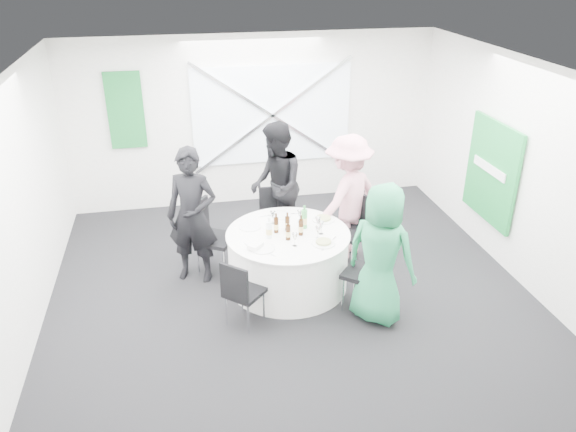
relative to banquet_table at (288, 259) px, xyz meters
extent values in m
plane|color=black|center=(0.00, -0.20, -0.38)|extent=(6.00, 6.00, 0.00)
plane|color=white|center=(0.00, -0.20, 2.42)|extent=(6.00, 6.00, 0.00)
plane|color=silver|center=(0.00, 2.80, 1.02)|extent=(6.00, 0.00, 6.00)
plane|color=silver|center=(0.00, -3.20, 1.02)|extent=(6.00, 0.00, 6.00)
plane|color=silver|center=(-3.00, -0.20, 1.02)|extent=(0.00, 6.00, 6.00)
plane|color=silver|center=(3.00, -0.20, 1.02)|extent=(0.00, 6.00, 6.00)
cube|color=white|center=(0.30, 2.76, 1.12)|extent=(2.60, 0.03, 1.60)
cube|color=silver|center=(0.30, 2.72, 1.12)|extent=(2.63, 0.05, 1.84)
cube|color=silver|center=(0.30, 2.72, 1.12)|extent=(2.63, 0.05, 1.84)
cube|color=#135F23|center=(-2.00, 2.75, 1.32)|extent=(0.55, 0.04, 1.20)
cube|color=#188737|center=(2.94, 0.40, 0.82)|extent=(0.05, 1.20, 1.40)
cylinder|color=white|center=(0.00, 0.00, -0.01)|extent=(1.52, 1.52, 0.74)
cylinder|color=white|center=(0.00, 0.00, 0.37)|extent=(1.56, 1.56, 0.02)
cube|color=black|center=(0.01, 1.02, 0.05)|extent=(0.41, 0.41, 0.05)
cube|color=black|center=(0.02, 1.21, 0.29)|extent=(0.38, 0.04, 0.43)
cylinder|color=silver|center=(0.18, 1.18, -0.17)|extent=(0.02, 0.02, 0.41)
cylinder|color=silver|center=(-0.15, 1.19, -0.17)|extent=(0.02, 0.02, 0.41)
cylinder|color=silver|center=(0.17, 0.86, -0.17)|extent=(0.02, 0.02, 0.41)
cylinder|color=silver|center=(-0.15, 0.86, -0.17)|extent=(0.02, 0.02, 0.41)
cube|color=black|center=(-0.87, 0.52, 0.11)|extent=(0.63, 0.63, 0.05)
cube|color=black|center=(-1.05, 0.64, 0.39)|extent=(0.26, 0.40, 0.49)
cylinder|color=silver|center=(-0.93, 0.78, -0.14)|extent=(0.02, 0.02, 0.47)
cylinder|color=silver|center=(-1.12, 0.46, -0.14)|extent=(0.02, 0.02, 0.47)
cylinder|color=silver|center=(-0.61, 0.59, -0.14)|extent=(0.02, 0.02, 0.47)
cylinder|color=silver|center=(-0.80, 0.27, -0.14)|extent=(0.02, 0.02, 0.47)
cube|color=black|center=(1.01, 0.38, 0.08)|extent=(0.55, 0.55, 0.05)
cube|color=black|center=(1.21, 0.45, 0.34)|extent=(0.18, 0.40, 0.46)
cylinder|color=silver|center=(1.24, 0.28, -0.16)|extent=(0.02, 0.02, 0.44)
cylinder|color=silver|center=(1.12, 0.61, -0.16)|extent=(0.02, 0.02, 0.44)
cylinder|color=silver|center=(0.91, 0.16, -0.16)|extent=(0.02, 0.02, 0.44)
cylinder|color=silver|center=(0.79, 0.48, -0.16)|extent=(0.02, 0.02, 0.44)
cube|color=black|center=(0.79, -0.68, 0.11)|extent=(0.64, 0.64, 0.05)
cube|color=black|center=(0.95, -0.82, 0.38)|extent=(0.32, 0.36, 0.49)
cylinder|color=silver|center=(0.81, -0.94, -0.15)|extent=(0.02, 0.02, 0.47)
cylinder|color=silver|center=(1.05, -0.66, -0.15)|extent=(0.02, 0.02, 0.47)
cylinder|color=silver|center=(0.53, -0.70, -0.15)|extent=(0.02, 0.02, 0.47)
cylinder|color=silver|center=(0.77, -0.42, -0.15)|extent=(0.02, 0.02, 0.47)
cube|color=black|center=(-0.65, -0.69, 0.04)|extent=(0.55, 0.55, 0.05)
cube|color=black|center=(-0.78, -0.82, 0.27)|extent=(0.29, 0.28, 0.42)
cylinder|color=silver|center=(-0.87, -0.70, -0.18)|extent=(0.02, 0.02, 0.40)
cylinder|color=silver|center=(-0.64, -0.91, -0.18)|extent=(0.02, 0.02, 0.40)
cylinder|color=silver|center=(-0.66, -0.47, -0.18)|extent=(0.02, 0.02, 0.40)
cylinder|color=silver|center=(-0.43, -0.68, -0.18)|extent=(0.02, 0.02, 0.40)
imported|color=black|center=(-1.15, 0.44, 0.52)|extent=(0.77, 0.64, 1.81)
imported|color=black|center=(0.06, 1.15, 0.54)|extent=(0.54, 0.92, 1.84)
imported|color=pink|center=(0.97, 0.65, 0.50)|extent=(1.24, 1.08, 1.77)
imported|color=#268C57|center=(0.89, -0.89, 0.47)|extent=(0.97, 0.97, 1.70)
cylinder|color=white|center=(0.01, 0.52, 0.39)|extent=(0.28, 0.28, 0.01)
cylinder|color=white|center=(-0.44, 0.26, 0.39)|extent=(0.28, 0.28, 0.01)
cylinder|color=white|center=(0.53, 0.28, 0.39)|extent=(0.30, 0.30, 0.01)
cylinder|color=#8BA358|center=(0.53, 0.28, 0.41)|extent=(0.19, 0.19, 0.02)
cylinder|color=white|center=(0.37, -0.35, 0.39)|extent=(0.29, 0.29, 0.01)
cylinder|color=#8BA358|center=(0.37, -0.35, 0.41)|extent=(0.19, 0.19, 0.02)
cylinder|color=white|center=(-0.37, -0.33, 0.39)|extent=(0.29, 0.29, 0.01)
cube|color=white|center=(-0.46, -0.30, 0.42)|extent=(0.21, 0.22, 0.05)
cylinder|color=#3B1E0A|center=(-0.14, 0.05, 0.48)|extent=(0.06, 0.06, 0.20)
cylinder|color=#3B1E0A|center=(-0.14, 0.05, 0.61)|extent=(0.02, 0.02, 0.06)
cylinder|color=#DAC073|center=(-0.14, 0.05, 0.46)|extent=(0.06, 0.06, 0.07)
cylinder|color=#3B1E0A|center=(0.01, 0.08, 0.47)|extent=(0.06, 0.06, 0.19)
cylinder|color=#3B1E0A|center=(0.01, 0.08, 0.60)|extent=(0.02, 0.02, 0.06)
cylinder|color=#DAC073|center=(0.01, 0.08, 0.45)|extent=(0.06, 0.06, 0.07)
cylinder|color=#3B1E0A|center=(0.15, -0.07, 0.48)|extent=(0.06, 0.06, 0.21)
cylinder|color=#3B1E0A|center=(0.15, -0.07, 0.62)|extent=(0.02, 0.02, 0.06)
cylinder|color=#DAC073|center=(0.15, -0.07, 0.46)|extent=(0.06, 0.06, 0.07)
cylinder|color=#3B1E0A|center=(-0.03, -0.16, 0.48)|extent=(0.06, 0.06, 0.20)
cylinder|color=#3B1E0A|center=(-0.03, -0.16, 0.60)|extent=(0.02, 0.02, 0.06)
cylinder|color=#DAC073|center=(-0.03, -0.16, 0.46)|extent=(0.06, 0.06, 0.07)
cylinder|color=green|center=(0.23, 0.11, 0.50)|extent=(0.08, 0.08, 0.25)
cylinder|color=green|center=(0.23, 0.11, 0.66)|extent=(0.03, 0.03, 0.06)
cylinder|color=#DAC073|center=(0.23, 0.11, 0.48)|extent=(0.08, 0.08, 0.09)
cylinder|color=white|center=(-0.25, -0.07, 0.49)|extent=(0.08, 0.08, 0.22)
cylinder|color=white|center=(-0.25, -0.07, 0.63)|extent=(0.03, 0.03, 0.06)
cylinder|color=#DAC073|center=(-0.25, -0.07, 0.47)|extent=(0.08, 0.08, 0.08)
cylinder|color=white|center=(0.39, 0.03, 0.38)|extent=(0.06, 0.06, 0.00)
cylinder|color=white|center=(0.39, 0.03, 0.43)|extent=(0.01, 0.01, 0.10)
cone|color=white|center=(0.39, 0.03, 0.51)|extent=(0.07, 0.07, 0.08)
cylinder|color=white|center=(0.01, -0.33, 0.38)|extent=(0.06, 0.06, 0.00)
cylinder|color=white|center=(0.01, -0.33, 0.43)|extent=(0.01, 0.01, 0.10)
cone|color=white|center=(0.01, -0.33, 0.51)|extent=(0.07, 0.07, 0.08)
cylinder|color=white|center=(0.40, -0.10, 0.38)|extent=(0.06, 0.06, 0.00)
cylinder|color=white|center=(0.40, -0.10, 0.43)|extent=(0.01, 0.01, 0.10)
cone|color=white|center=(0.40, -0.10, 0.51)|extent=(0.07, 0.07, 0.08)
cylinder|color=white|center=(0.21, 0.28, 0.38)|extent=(0.06, 0.06, 0.00)
cylinder|color=white|center=(0.21, 0.28, 0.43)|extent=(0.01, 0.01, 0.10)
cone|color=white|center=(0.21, 0.28, 0.51)|extent=(0.07, 0.07, 0.08)
cylinder|color=white|center=(0.33, -0.21, 0.38)|extent=(0.06, 0.06, 0.00)
cylinder|color=white|center=(0.33, -0.21, 0.43)|extent=(0.01, 0.01, 0.10)
cone|color=white|center=(0.33, -0.21, 0.51)|extent=(0.07, 0.07, 0.08)
cylinder|color=white|center=(-0.14, 0.31, 0.38)|extent=(0.06, 0.06, 0.00)
cylinder|color=white|center=(-0.14, 0.31, 0.43)|extent=(0.01, 0.01, 0.10)
cone|color=white|center=(-0.14, 0.31, 0.51)|extent=(0.07, 0.07, 0.08)
cube|color=silver|center=(-0.54, -0.21, 0.38)|extent=(0.10, 0.13, 0.01)
cube|color=silver|center=(-0.31, -0.49, 0.38)|extent=(0.11, 0.12, 0.01)
cube|color=silver|center=(0.34, -0.46, 0.38)|extent=(0.10, 0.13, 0.01)
cube|color=silver|center=(0.51, -0.27, 0.38)|extent=(0.12, 0.12, 0.01)
cube|color=silver|center=(0.22, 0.53, 0.38)|extent=(0.15, 0.03, 0.01)
cube|color=silver|center=(-0.20, 0.54, 0.38)|extent=(0.15, 0.02, 0.01)
camera|label=1|loc=(-1.25, -6.09, 3.64)|focal=35.00mm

